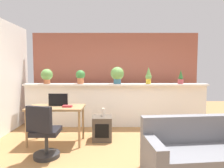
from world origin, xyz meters
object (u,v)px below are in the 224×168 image
at_px(potted_plant_1, 81,76).
at_px(book_on_desk, 68,106).
at_px(desk, 57,111).
at_px(side_cube_shelf, 103,128).
at_px(vase_on_shelf, 104,112).
at_px(potted_plant_0, 48,75).
at_px(potted_plant_2, 118,74).
at_px(couch, 201,156).
at_px(tv_monitor, 59,100).
at_px(potted_plant_4, 182,78).
at_px(potted_plant_3, 149,76).
at_px(office_chair, 45,136).

bearing_deg(potted_plant_1, book_on_desk, -93.49).
bearing_deg(desk, side_cube_shelf, 11.52).
bearing_deg(vase_on_shelf, side_cube_shelf, -110.33).
xyz_separation_m(potted_plant_0, book_on_desk, (0.78, -1.22, -0.56)).
bearing_deg(potted_plant_2, book_on_desk, -130.39).
xyz_separation_m(potted_plant_2, couch, (1.11, -2.34, -1.08)).
distance_m(potted_plant_1, tv_monitor, 1.19).
bearing_deg(side_cube_shelf, potted_plant_0, 146.44).
bearing_deg(tv_monitor, potted_plant_4, 20.35).
bearing_deg(side_cube_shelf, vase_on_shelf, 69.67).
height_order(potted_plant_0, side_cube_shelf, potted_plant_0).
relative_size(potted_plant_4, couch, 0.22).
height_order(potted_plant_3, potted_plant_4, potted_plant_3).
bearing_deg(couch, book_on_desk, 151.35).
distance_m(potted_plant_3, couch, 2.58).
xyz_separation_m(potted_plant_0, office_chair, (0.53, -1.85, -0.94)).
distance_m(tv_monitor, vase_on_shelf, 0.97).
relative_size(potted_plant_4, vase_on_shelf, 2.15).
bearing_deg(potted_plant_1, potted_plant_3, -1.06).
relative_size(side_cube_shelf, book_on_desk, 2.74).
xyz_separation_m(potted_plant_4, tv_monitor, (-2.84, -1.05, -0.39)).
distance_m(tv_monitor, couch, 2.74).
distance_m(potted_plant_1, potted_plant_2, 0.94).
height_order(vase_on_shelf, couch, couch).
bearing_deg(office_chair, tv_monitor, 87.49).
height_order(potted_plant_3, vase_on_shelf, potted_plant_3).
distance_m(desk, tv_monitor, 0.23).
xyz_separation_m(office_chair, side_cube_shelf, (0.93, 0.88, -0.14)).
relative_size(desk, tv_monitor, 2.87).
height_order(potted_plant_1, couch, potted_plant_1).
relative_size(potted_plant_0, potted_plant_1, 1.09).
height_order(potted_plant_0, tv_monitor, potted_plant_0).
bearing_deg(potted_plant_2, couch, -64.71).
distance_m(potted_plant_1, side_cube_shelf, 1.55).
bearing_deg(potted_plant_1, desk, -105.40).
distance_m(potted_plant_4, vase_on_shelf, 2.23).
relative_size(potted_plant_3, vase_on_shelf, 2.53).
bearing_deg(vase_on_shelf, office_chair, -135.22).
relative_size(potted_plant_1, vase_on_shelf, 2.07).
height_order(office_chair, book_on_desk, office_chair).
height_order(potted_plant_2, couch, potted_plant_2).
bearing_deg(potted_plant_4, potted_plant_1, 179.68).
distance_m(potted_plant_2, desk, 1.82).
bearing_deg(potted_plant_2, office_chair, -124.75).
height_order(potted_plant_1, tv_monitor, potted_plant_1).
bearing_deg(desk, potted_plant_4, 21.58).
height_order(potted_plant_4, side_cube_shelf, potted_plant_4).
xyz_separation_m(side_cube_shelf, couch, (1.44, -1.41, 0.03)).
distance_m(potted_plant_0, office_chair, 2.14).
relative_size(book_on_desk, couch, 0.11).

